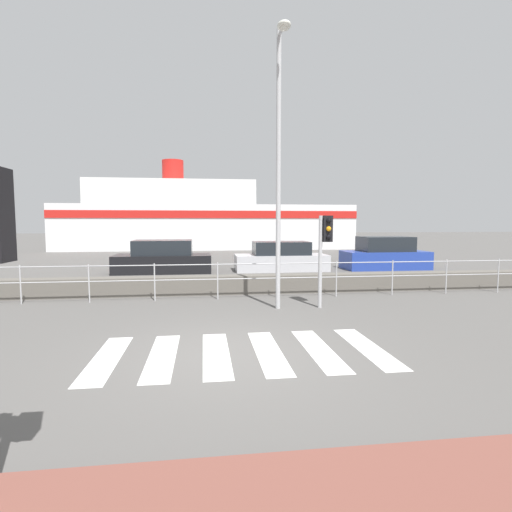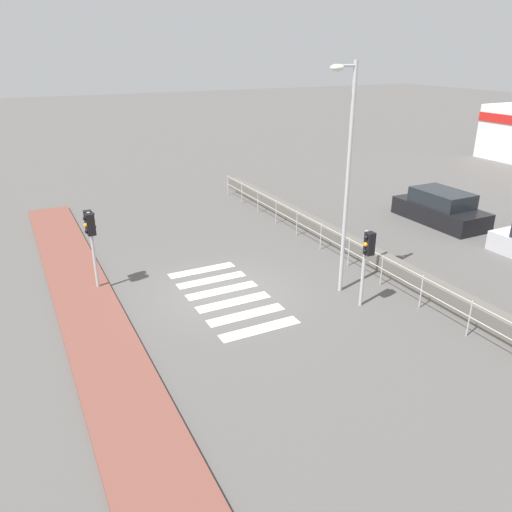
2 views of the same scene
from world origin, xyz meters
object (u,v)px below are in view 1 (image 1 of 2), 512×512
at_px(streetlamp, 280,142).
at_px(parked_car_silver, 281,258).
at_px(traffic_light_far, 325,240).
at_px(parked_car_black, 163,259).
at_px(parked_car_blue, 385,255).
at_px(ferry_boat, 201,220).

xyz_separation_m(streetlamp, parked_car_silver, (1.67, 8.25, -3.65)).
xyz_separation_m(traffic_light_far, streetlamp, (-1.22, -0.08, 2.45)).
bearing_deg(parked_car_silver, traffic_light_far, -93.15).
relative_size(parked_car_black, parked_car_blue, 1.07).
xyz_separation_m(traffic_light_far, parked_car_blue, (5.55, 8.18, -1.11)).
bearing_deg(parked_car_blue, ferry_boat, 117.68).
xyz_separation_m(parked_car_black, parked_car_blue, (10.48, 0.00, 0.05)).
bearing_deg(parked_car_silver, ferry_boat, 102.58).
bearing_deg(ferry_boat, streetlamp, -85.22).
relative_size(traffic_light_far, streetlamp, 0.35).
relative_size(traffic_light_far, parked_car_black, 0.57).
bearing_deg(parked_car_black, parked_car_blue, 0.00).
bearing_deg(streetlamp, traffic_light_far, 3.51).
xyz_separation_m(traffic_light_far, parked_car_black, (-4.93, 8.18, -1.16)).
relative_size(streetlamp, ferry_boat, 0.29).
bearing_deg(ferry_boat, parked_car_black, -95.41).
bearing_deg(streetlamp, parked_car_silver, 78.53).
relative_size(ferry_boat, parked_car_blue, 6.11).
xyz_separation_m(streetlamp, parked_car_blue, (6.78, 8.25, -3.56)).
xyz_separation_m(ferry_boat, parked_car_silver, (3.78, -16.93, -1.87)).
relative_size(streetlamp, parked_car_silver, 1.64).
distance_m(traffic_light_far, streetlamp, 2.74).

